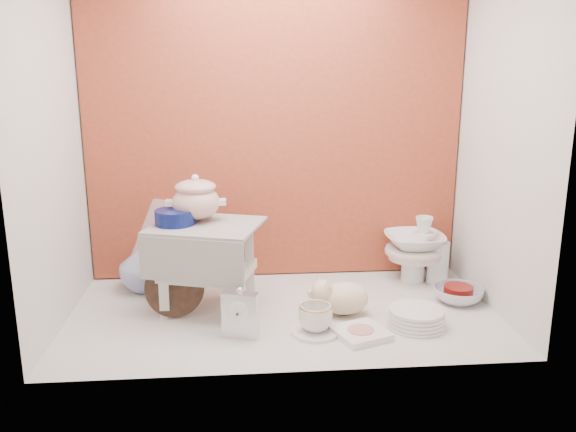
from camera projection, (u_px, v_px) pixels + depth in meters
name	position (u px, v px, depth m)	size (l,w,h in m)	color
ground	(284.00, 313.00, 2.51)	(1.80, 1.80, 0.00)	silver
niche_shell	(280.00, 88.00, 2.46)	(1.86, 1.03, 1.53)	#B83D2E
step_stool	(208.00, 267.00, 2.52)	(0.43, 0.37, 0.38)	silver
soup_tureen	(196.00, 198.00, 2.50)	(0.24, 0.24, 0.20)	white
cobalt_bowl	(175.00, 217.00, 2.46)	(0.17, 0.17, 0.06)	#0B1555
floral_platter	(157.00, 241.00, 2.85)	(0.41, 0.08, 0.40)	white
blue_white_vase	(145.00, 264.00, 2.75)	(0.24, 0.24, 0.25)	white
lacquer_tray	(175.00, 288.00, 2.46)	(0.25, 0.08, 0.24)	black
mantel_clock	(240.00, 313.00, 2.27)	(0.14, 0.05, 0.20)	silver
plush_pig	(345.00, 298.00, 2.48)	(0.26, 0.18, 0.15)	beige
teacup_saucer	(315.00, 332.00, 2.32)	(0.19, 0.19, 0.01)	white
gold_rim_teacup	(315.00, 318.00, 2.31)	(0.13, 0.13, 0.11)	white
lattice_dish	(361.00, 333.00, 2.29)	(0.19, 0.19, 0.03)	white
dinner_plate_stack	(416.00, 317.00, 2.38)	(0.24, 0.24, 0.07)	white
crystal_bowl	(458.00, 295.00, 2.62)	(0.22, 0.22, 0.07)	silver
clear_glass_vase	(438.00, 263.00, 2.84)	(0.10, 0.10, 0.20)	silver
porcelain_tower	(414.00, 249.00, 2.85)	(0.28, 0.28, 0.32)	white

